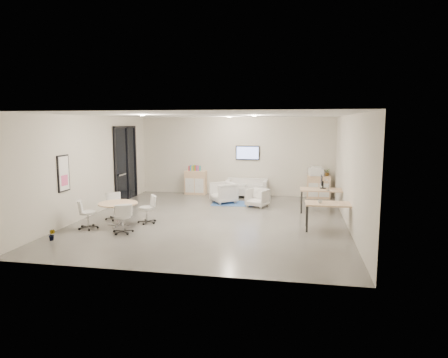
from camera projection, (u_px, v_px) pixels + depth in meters
room_shell at (213, 168)px, 12.10m from camera, size 9.60×10.60×4.80m
glass_door at (126, 161)px, 15.28m from camera, size 0.09×1.90×2.85m
artwork at (63, 173)px, 11.28m from camera, size 0.05×0.54×1.04m
wall_tv at (248, 153)px, 16.33m from camera, size 0.98×0.06×0.58m
ceiling_spots at (212, 116)px, 12.73m from camera, size 3.14×4.14×0.03m
sideboard_left at (196, 183)px, 16.69m from camera, size 0.88×0.45×0.99m
sideboard_right at (319, 187)px, 15.79m from camera, size 0.90×0.44×0.90m
books at (195, 168)px, 16.62m from camera, size 0.51×0.14×0.22m
printer at (316, 171)px, 15.73m from camera, size 0.59×0.52×0.37m
loveseat at (247, 188)px, 16.16m from camera, size 1.65×0.83×0.62m
blue_rug at (233, 203)px, 14.79m from camera, size 1.58×1.11×0.01m
armchair_left at (223, 192)px, 14.88m from camera, size 1.10×1.11×0.84m
armchair_right at (258, 197)px, 14.20m from camera, size 0.87×0.85×0.70m
desk_rear at (323, 191)px, 13.29m from camera, size 1.51×0.77×0.78m
desk_front at (332, 206)px, 11.01m from camera, size 1.50×0.79×0.77m
monitor at (322, 181)px, 13.40m from camera, size 0.20×0.50×0.44m
round_table at (118, 206)px, 11.53m from camera, size 1.12×1.12×0.68m
meeting_chairs at (118, 212)px, 11.55m from camera, size 2.20×2.20×0.82m
plant_cabinet at (327, 173)px, 15.64m from camera, size 0.33×0.36×0.23m
plant_floor at (52, 238)px, 10.13m from camera, size 0.19×0.32×0.13m
cup at (320, 201)px, 10.97m from camera, size 0.14×0.13×0.12m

